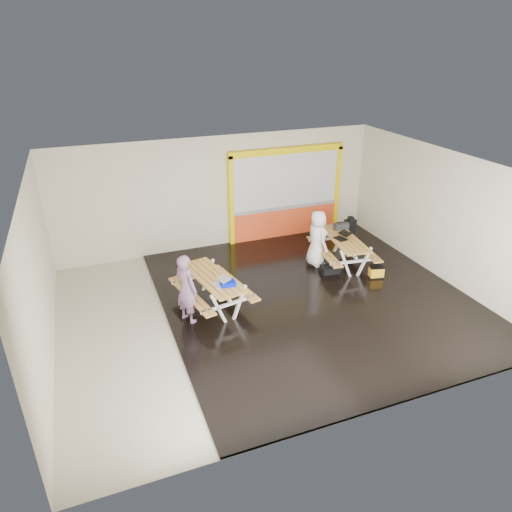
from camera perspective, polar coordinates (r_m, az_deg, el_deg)
name	(u,v)px	position (r m, az deg, el deg)	size (l,w,h in m)	color
room	(270,243)	(10.79, 1.72, 1.65)	(10.02, 8.02, 3.52)	beige
deck	(313,296)	(12.07, 7.12, -4.98)	(7.50, 7.98, 0.05)	black
kiosk	(286,195)	(15.09, 3.70, 7.50)	(3.88, 0.16, 3.00)	#F24C20
picnic_table_left	(213,284)	(11.32, -5.39, -3.45)	(1.84, 2.38, 0.86)	gold
picnic_table_right	(343,244)	(13.59, 10.74, 1.43)	(1.70, 2.32, 0.87)	gold
person_left	(186,289)	(10.70, -8.63, -4.02)	(0.62, 0.41, 1.70)	slate
person_right	(317,238)	(13.26, 7.57, 2.16)	(0.80, 0.52, 1.64)	white
laptop_left	(220,283)	(10.83, -4.48, -3.32)	(0.45, 0.43, 0.16)	silver
laptop_right	(342,237)	(13.44, 10.60, 2.36)	(0.48, 0.45, 0.18)	black
blue_pouch	(228,283)	(10.80, -3.50, -3.39)	(0.35, 0.25, 0.10)	#0012C2
toolbox	(341,226)	(14.08, 10.48, 3.65)	(0.44, 0.24, 0.25)	black
backpack	(350,226)	(14.66, 11.56, 3.69)	(0.34, 0.23, 0.56)	black
dark_case	(330,269)	(13.23, 9.11, -1.63)	(0.48, 0.36, 0.18)	black
fluke_bag	(376,272)	(13.19, 14.65, -1.93)	(0.44, 0.33, 0.34)	black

